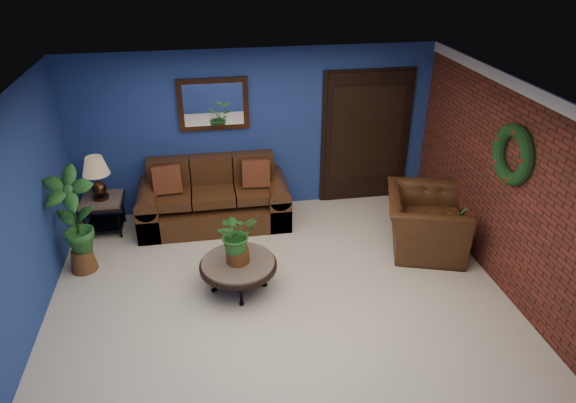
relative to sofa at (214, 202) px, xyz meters
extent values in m
plane|color=beige|center=(0.70, -2.08, -0.33)|extent=(5.50, 5.50, 0.00)
cube|color=navy|center=(0.70, 0.42, 0.92)|extent=(5.50, 0.04, 2.50)
cube|color=navy|center=(-2.05, -2.08, 0.92)|extent=(0.04, 5.00, 2.50)
cube|color=maroon|center=(3.45, -2.08, 0.92)|extent=(0.04, 5.00, 2.50)
cube|color=white|center=(0.70, -2.08, 2.17)|extent=(5.50, 5.00, 0.02)
cube|color=white|center=(3.42, -2.08, 2.10)|extent=(0.03, 5.00, 0.14)
cube|color=#432211|center=(0.10, 0.38, 1.39)|extent=(1.02, 0.06, 0.77)
cube|color=black|center=(2.45, 0.39, 0.72)|extent=(1.44, 0.06, 2.18)
torus|color=black|center=(3.39, -2.03, 1.37)|extent=(0.16, 0.72, 0.72)
cube|color=#4A2815|center=(0.00, -0.08, -0.14)|extent=(2.21, 0.95, 0.36)
cube|color=#4A2815|center=(0.00, 0.26, 0.19)|extent=(1.89, 0.26, 0.90)
cube|color=#4A2815|center=(-0.63, -0.14, 0.19)|extent=(0.61, 0.65, 0.14)
cube|color=#4A2815|center=(0.00, -0.14, 0.19)|extent=(0.61, 0.65, 0.14)
cube|color=#4A2815|center=(0.63, -0.14, 0.19)|extent=(0.61, 0.65, 0.14)
cube|color=#4A2815|center=(-0.94, -0.08, -0.07)|extent=(0.32, 0.95, 0.50)
cube|color=#4A2815|center=(0.94, -0.08, -0.07)|extent=(0.32, 0.95, 0.50)
cube|color=brown|center=(-0.64, -0.10, 0.47)|extent=(0.40, 0.12, 0.40)
cube|color=brown|center=(0.64, -0.10, 0.47)|extent=(0.40, 0.12, 0.40)
cylinder|color=#58534D|center=(0.22, -1.75, 0.06)|extent=(0.89, 0.89, 0.05)
cylinder|color=black|center=(0.22, -1.75, 0.02)|extent=(0.95, 0.95, 0.05)
cylinder|color=black|center=(0.22, -1.75, -0.15)|extent=(0.14, 0.14, 0.36)
cube|color=#58534D|center=(-1.60, -0.03, 0.19)|extent=(0.56, 0.56, 0.05)
cube|color=black|center=(-1.60, -0.03, 0.15)|extent=(0.59, 0.59, 0.04)
cube|color=black|center=(-1.60, -0.03, -0.21)|extent=(0.50, 0.50, 0.03)
cylinder|color=black|center=(-1.83, -0.27, -0.07)|extent=(0.03, 0.03, 0.52)
cylinder|color=black|center=(-1.37, -0.27, -0.07)|extent=(0.03, 0.03, 0.52)
cylinder|color=black|center=(-1.83, 0.20, -0.07)|extent=(0.03, 0.03, 0.52)
cylinder|color=black|center=(-1.37, 0.20, -0.07)|extent=(0.03, 0.03, 0.52)
cylinder|color=#432211|center=(-1.60, -0.03, 0.24)|extent=(0.22, 0.22, 0.05)
sphere|color=#432211|center=(-1.60, -0.03, 0.35)|extent=(0.21, 0.21, 0.21)
cylinder|color=#432211|center=(-1.60, -0.03, 0.52)|extent=(0.02, 0.02, 0.26)
cone|color=#917857|center=(-1.60, -0.03, 0.71)|extent=(0.37, 0.37, 0.26)
cube|color=#5B2C1A|center=(0.80, -0.03, 0.14)|extent=(0.50, 0.50, 0.04)
torus|color=#5B2C1A|center=(0.77, 0.15, 0.47)|extent=(0.40, 0.12, 0.40)
cylinder|color=#5B2C1A|center=(0.66, -0.25, -0.10)|extent=(0.03, 0.03, 0.45)
cylinder|color=#5B2C1A|center=(1.02, -0.18, -0.10)|extent=(0.03, 0.03, 0.45)
cylinder|color=#5B2C1A|center=(0.59, 0.11, -0.10)|extent=(0.03, 0.03, 0.45)
cylinder|color=#5B2C1A|center=(0.95, 0.18, -0.10)|extent=(0.03, 0.03, 0.45)
imported|color=#4A2815|center=(2.85, -1.21, 0.07)|extent=(1.39, 1.48, 0.79)
cylinder|color=brown|center=(0.22, -1.75, 0.17)|extent=(0.28, 0.28, 0.18)
imported|color=#1B571F|center=(0.22, -1.75, 0.48)|extent=(0.54, 0.49, 0.54)
cylinder|color=brown|center=(3.05, -1.59, -0.23)|extent=(0.26, 0.26, 0.20)
imported|color=#1B571F|center=(3.05, -1.59, 0.16)|extent=(0.41, 0.34, 0.68)
cylinder|color=brown|center=(-1.75, -1.00, -0.18)|extent=(0.34, 0.34, 0.30)
imported|color=#1B571F|center=(-1.75, -1.00, 0.52)|extent=(0.69, 0.52, 1.19)
camera|label=1|loc=(-0.04, -6.93, 3.64)|focal=32.00mm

